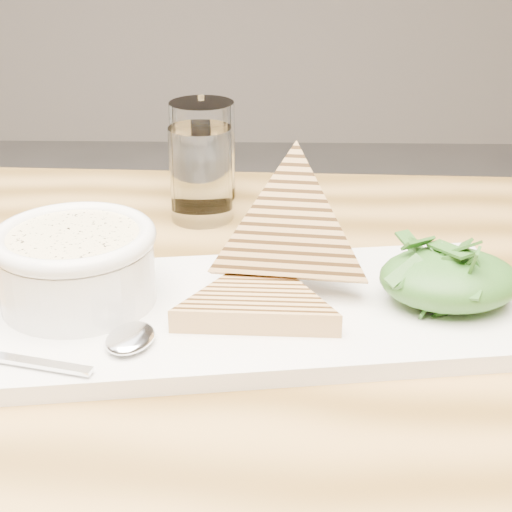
{
  "coord_description": "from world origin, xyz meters",
  "views": [
    {
      "loc": [
        0.12,
        -0.55,
        1.07
      ],
      "look_at": [
        0.11,
        0.04,
        0.8
      ],
      "focal_mm": 55.0,
      "sensor_mm": 36.0,
      "label": 1
    }
  ],
  "objects_px": {
    "glass_far": "(203,151)",
    "soup_bowl": "(77,273)",
    "table_top": "(136,330)",
    "glass_near": "(201,174)",
    "platter": "(255,312)"
  },
  "relations": [
    {
      "from": "glass_far",
      "to": "table_top",
      "type": "bearing_deg",
      "value": -97.63
    },
    {
      "from": "glass_far",
      "to": "soup_bowl",
      "type": "bearing_deg",
      "value": -105.5
    },
    {
      "from": "table_top",
      "to": "soup_bowl",
      "type": "relative_size",
      "value": 8.6
    },
    {
      "from": "table_top",
      "to": "soup_bowl",
      "type": "distance_m",
      "value": 0.08
    },
    {
      "from": "table_top",
      "to": "glass_far",
      "type": "height_order",
      "value": "glass_far"
    },
    {
      "from": "table_top",
      "to": "platter",
      "type": "xyz_separation_m",
      "value": [
        0.1,
        -0.02,
        0.03
      ]
    },
    {
      "from": "table_top",
      "to": "glass_far",
      "type": "xyz_separation_m",
      "value": [
        0.04,
        0.27,
        0.08
      ]
    },
    {
      "from": "soup_bowl",
      "to": "glass_near",
      "type": "bearing_deg",
      "value": 69.33
    },
    {
      "from": "glass_far",
      "to": "platter",
      "type": "bearing_deg",
      "value": -76.93
    },
    {
      "from": "table_top",
      "to": "glass_near",
      "type": "distance_m",
      "value": 0.22
    },
    {
      "from": "table_top",
      "to": "platter",
      "type": "height_order",
      "value": "platter"
    },
    {
      "from": "soup_bowl",
      "to": "glass_far",
      "type": "distance_m",
      "value": 0.3
    },
    {
      "from": "platter",
      "to": "glass_near",
      "type": "xyz_separation_m",
      "value": [
        -0.06,
        0.22,
        0.04
      ]
    },
    {
      "from": "table_top",
      "to": "glass_near",
      "type": "relative_size",
      "value": 10.76
    },
    {
      "from": "table_top",
      "to": "platter",
      "type": "bearing_deg",
      "value": -8.48
    }
  ]
}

